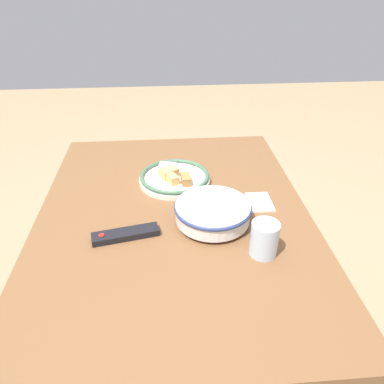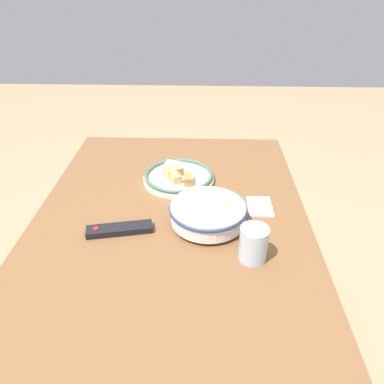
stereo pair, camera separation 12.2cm
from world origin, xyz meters
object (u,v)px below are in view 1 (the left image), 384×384
Objects in this scene: noodle_bowl at (213,212)px; food_plate at (174,177)px; tv_remote at (126,234)px; drinking_glass at (264,239)px.

food_plate is at bearing 22.45° from noodle_bowl.
tv_remote is (-0.31, 0.16, -0.01)m from food_plate.
drinking_glass reaches higher than tv_remote.
noodle_bowl is 0.92× the size of food_plate.
noodle_bowl is 2.37× the size of drinking_glass.
food_plate is at bearing 28.93° from drinking_glass.
drinking_glass is at bearing -116.44° from tv_remote.
drinking_glass reaches higher than noodle_bowl.
tv_remote is (-0.05, 0.26, -0.03)m from noodle_bowl.
drinking_glass is (-0.10, -0.38, 0.04)m from tv_remote.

